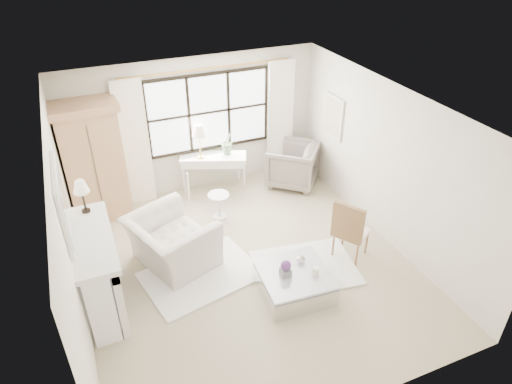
% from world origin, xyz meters
% --- Properties ---
extents(floor, '(5.50, 5.50, 0.00)m').
position_xyz_m(floor, '(0.00, 0.00, 0.00)').
color(floor, '#BDAD8C').
rests_on(floor, ground).
extents(ceiling, '(5.50, 5.50, 0.00)m').
position_xyz_m(ceiling, '(0.00, 0.00, 2.70)').
color(ceiling, white).
rests_on(ceiling, ground).
extents(wall_back, '(5.00, 0.00, 5.00)m').
position_xyz_m(wall_back, '(0.00, 2.75, 1.35)').
color(wall_back, beige).
rests_on(wall_back, ground).
extents(wall_front, '(5.00, 0.00, 5.00)m').
position_xyz_m(wall_front, '(0.00, -2.75, 1.35)').
color(wall_front, beige).
rests_on(wall_front, ground).
extents(wall_left, '(0.00, 5.50, 5.50)m').
position_xyz_m(wall_left, '(-2.50, 0.00, 1.35)').
color(wall_left, white).
rests_on(wall_left, ground).
extents(wall_right, '(0.00, 5.50, 5.50)m').
position_xyz_m(wall_right, '(2.50, 0.00, 1.35)').
color(wall_right, beige).
rests_on(wall_right, ground).
extents(window_pane, '(2.40, 0.02, 1.50)m').
position_xyz_m(window_pane, '(0.30, 2.73, 1.60)').
color(window_pane, silver).
rests_on(window_pane, wall_back).
extents(window_frame, '(2.50, 0.04, 1.50)m').
position_xyz_m(window_frame, '(0.30, 2.72, 1.60)').
color(window_frame, black).
rests_on(window_frame, wall_back).
extents(curtain_rod, '(3.30, 0.04, 0.04)m').
position_xyz_m(curtain_rod, '(0.30, 2.67, 2.47)').
color(curtain_rod, '#A67639').
rests_on(curtain_rod, wall_back).
extents(curtain_left, '(0.55, 0.10, 2.47)m').
position_xyz_m(curtain_left, '(-1.20, 2.65, 1.24)').
color(curtain_left, white).
rests_on(curtain_left, ground).
extents(curtain_right, '(0.55, 0.10, 2.47)m').
position_xyz_m(curtain_right, '(1.80, 2.65, 1.24)').
color(curtain_right, white).
rests_on(curtain_right, ground).
extents(fireplace, '(0.58, 1.66, 1.26)m').
position_xyz_m(fireplace, '(-2.27, 0.00, 0.65)').
color(fireplace, white).
rests_on(fireplace, ground).
extents(mirror_frame, '(0.05, 1.15, 0.95)m').
position_xyz_m(mirror_frame, '(-2.47, 0.00, 1.84)').
color(mirror_frame, white).
rests_on(mirror_frame, wall_left).
extents(mirror_glass, '(0.02, 1.00, 0.80)m').
position_xyz_m(mirror_glass, '(-2.44, 0.00, 1.84)').
color(mirror_glass, silver).
rests_on(mirror_glass, wall_left).
extents(art_frame, '(0.04, 0.62, 0.82)m').
position_xyz_m(art_frame, '(2.47, 1.70, 1.55)').
color(art_frame, white).
rests_on(art_frame, wall_right).
extents(art_canvas, '(0.01, 0.52, 0.72)m').
position_xyz_m(art_canvas, '(2.45, 1.70, 1.55)').
color(art_canvas, beige).
rests_on(art_canvas, wall_right).
extents(mantel_lamp, '(0.22, 0.22, 0.51)m').
position_xyz_m(mantel_lamp, '(-2.23, 0.64, 1.65)').
color(mantel_lamp, black).
rests_on(mantel_lamp, fireplace).
extents(armoire, '(1.16, 0.76, 2.24)m').
position_xyz_m(armoire, '(-1.97, 2.41, 1.14)').
color(armoire, tan).
rests_on(armoire, floor).
extents(console_table, '(1.37, 0.90, 0.80)m').
position_xyz_m(console_table, '(0.25, 2.44, 0.40)').
color(console_table, white).
rests_on(console_table, floor).
extents(console_lamp, '(0.28, 0.28, 0.69)m').
position_xyz_m(console_lamp, '(0.00, 2.46, 1.36)').
color(console_lamp, '#AA893B').
rests_on(console_lamp, console_table).
extents(orchid_plant, '(0.34, 0.32, 0.49)m').
position_xyz_m(orchid_plant, '(0.56, 2.44, 1.05)').
color(orchid_plant, '#59764E').
rests_on(orchid_plant, console_table).
extents(side_table, '(0.40, 0.40, 0.51)m').
position_xyz_m(side_table, '(0.02, 1.49, 0.33)').
color(side_table, silver).
rests_on(side_table, floor).
extents(rug_left, '(1.95, 1.56, 0.03)m').
position_xyz_m(rug_left, '(-0.78, 0.07, 0.02)').
color(rug_left, white).
rests_on(rug_left, floor).
extents(rug_right, '(1.77, 1.43, 0.03)m').
position_xyz_m(rug_right, '(0.83, -0.41, 0.01)').
color(rug_right, white).
rests_on(rug_right, floor).
extents(club_armchair, '(1.51, 1.60, 0.84)m').
position_xyz_m(club_armchair, '(-1.08, 0.56, 0.42)').
color(club_armchair, beige).
rests_on(club_armchair, floor).
extents(wingback_chair, '(1.36, 1.35, 0.89)m').
position_xyz_m(wingback_chair, '(1.84, 2.09, 0.44)').
color(wingback_chair, gray).
rests_on(wingback_chair, floor).
extents(french_chair, '(0.67, 0.67, 1.08)m').
position_xyz_m(french_chair, '(1.65, -0.40, 0.31)').
color(french_chair, olive).
rests_on(french_chair, floor).
extents(coffee_table, '(1.07, 1.07, 0.38)m').
position_xyz_m(coffee_table, '(0.41, -0.82, 0.18)').
color(coffee_table, silver).
rests_on(coffee_table, floor).
extents(planter_box, '(0.16, 0.16, 0.11)m').
position_xyz_m(planter_box, '(0.27, -0.81, 0.44)').
color(planter_box, slate).
rests_on(planter_box, coffee_table).
extents(planter_flowers, '(0.15, 0.15, 0.15)m').
position_xyz_m(planter_flowers, '(0.27, -0.81, 0.57)').
color(planter_flowers, '#5C2C6F').
rests_on(planter_flowers, planter_box).
extents(pillar_candle, '(0.10, 0.10, 0.12)m').
position_xyz_m(pillar_candle, '(0.69, -0.96, 0.44)').
color(pillar_candle, white).
rests_on(pillar_candle, coffee_table).
extents(coffee_vase, '(0.18, 0.18, 0.15)m').
position_xyz_m(coffee_vase, '(0.61, -0.63, 0.45)').
color(coffee_vase, silver).
rests_on(coffee_vase, coffee_table).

